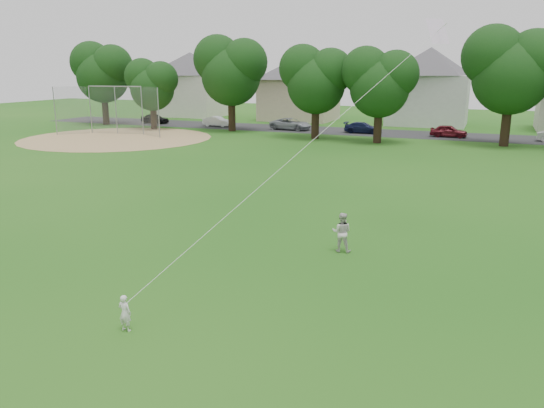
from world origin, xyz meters
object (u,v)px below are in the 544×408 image
at_px(kite, 311,142).
at_px(toddler, 125,313).
at_px(baseball_backstop, 113,111).
at_px(older_boy, 342,232).

bearing_deg(kite, toddler, -117.10).
height_order(kite, baseball_backstop, kite).
distance_m(older_boy, kite, 4.23).
relative_size(older_boy, baseball_backstop, 0.14).
bearing_deg(toddler, kite, -117.24).
xyz_separation_m(toddler, baseball_backstop, (-27.17, 33.71, 1.89)).
bearing_deg(kite, baseball_backstop, 137.30).
distance_m(toddler, older_boy, 8.79).
bearing_deg(older_boy, baseball_backstop, -47.42).
height_order(older_boy, kite, kite).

